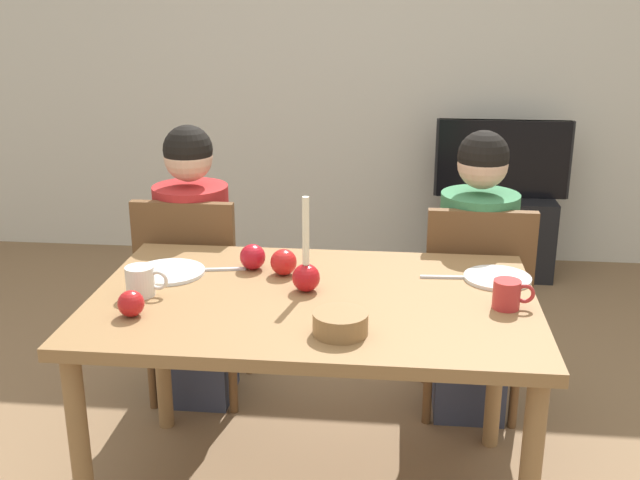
% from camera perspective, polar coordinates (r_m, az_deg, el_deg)
% --- Properties ---
extents(back_wall, '(6.40, 0.10, 2.60)m').
position_cam_1_polar(back_wall, '(4.85, 3.03, 13.83)').
color(back_wall, beige).
rests_on(back_wall, ground).
extents(dining_table, '(1.40, 0.90, 0.75)m').
position_cam_1_polar(dining_table, '(2.47, -0.48, -5.95)').
color(dining_table, olive).
rests_on(dining_table, ground).
extents(chair_left, '(0.40, 0.40, 0.90)m').
position_cam_1_polar(chair_left, '(3.18, -9.38, -3.50)').
color(chair_left, brown).
rests_on(chair_left, ground).
extents(chair_right, '(0.40, 0.40, 0.90)m').
position_cam_1_polar(chair_right, '(3.09, 11.39, -4.29)').
color(chair_right, brown).
rests_on(chair_right, ground).
extents(person_left_child, '(0.30, 0.30, 1.17)m').
position_cam_1_polar(person_left_child, '(3.19, -9.29, -2.32)').
color(person_left_child, '#33384C').
rests_on(person_left_child, ground).
extents(person_right_child, '(0.30, 0.30, 1.17)m').
position_cam_1_polar(person_right_child, '(3.10, 11.40, -3.07)').
color(person_right_child, '#33384C').
rests_on(person_right_child, ground).
extents(tv_stand, '(0.64, 0.40, 0.48)m').
position_cam_1_polar(tv_stand, '(4.79, 12.99, 0.39)').
color(tv_stand, black).
rests_on(tv_stand, ground).
extents(tv, '(0.79, 0.05, 0.46)m').
position_cam_1_polar(tv, '(4.68, 13.39, 5.87)').
color(tv, black).
rests_on(tv, tv_stand).
extents(candle_centerpiece, '(0.09, 0.09, 0.31)m').
position_cam_1_polar(candle_centerpiece, '(2.45, -1.04, -2.37)').
color(candle_centerpiece, red).
rests_on(candle_centerpiece, dining_table).
extents(plate_left, '(0.24, 0.24, 0.01)m').
position_cam_1_polar(plate_left, '(2.66, -11.14, -2.33)').
color(plate_left, silver).
rests_on(plate_left, dining_table).
extents(plate_right, '(0.22, 0.22, 0.01)m').
position_cam_1_polar(plate_right, '(2.63, 13.02, -2.75)').
color(plate_right, white).
rests_on(plate_right, dining_table).
extents(mug_left, '(0.14, 0.09, 0.10)m').
position_cam_1_polar(mug_left, '(2.48, -13.11, -2.98)').
color(mug_left, silver).
rests_on(mug_left, dining_table).
extents(mug_right, '(0.13, 0.08, 0.09)m').
position_cam_1_polar(mug_right, '(2.39, 13.75, -3.94)').
color(mug_right, '#B72D2D').
rests_on(mug_right, dining_table).
extents(fork_left, '(0.18, 0.05, 0.01)m').
position_cam_1_polar(fork_left, '(2.67, -7.48, -2.17)').
color(fork_left, silver).
rests_on(fork_left, dining_table).
extents(fork_right, '(0.18, 0.02, 0.01)m').
position_cam_1_polar(fork_right, '(2.61, 9.42, -2.73)').
color(fork_right, silver).
rests_on(fork_right, dining_table).
extents(bowl_walnuts, '(0.16, 0.16, 0.06)m').
position_cam_1_polar(bowl_walnuts, '(2.17, 1.52, -6.18)').
color(bowl_walnuts, olive).
rests_on(bowl_walnuts, dining_table).
extents(apple_near_candle, '(0.09, 0.09, 0.09)m').
position_cam_1_polar(apple_near_candle, '(2.59, -2.72, -1.65)').
color(apple_near_candle, red).
rests_on(apple_near_candle, dining_table).
extents(apple_by_left_plate, '(0.09, 0.09, 0.09)m').
position_cam_1_polar(apple_by_left_plate, '(2.65, -5.02, -1.25)').
color(apple_by_left_plate, '#B31420').
rests_on(apple_by_left_plate, dining_table).
extents(apple_by_right_mug, '(0.08, 0.08, 0.08)m').
position_cam_1_polar(apple_by_right_mug, '(2.34, -13.84, -4.60)').
color(apple_by_right_mug, '#B51819').
rests_on(apple_by_right_mug, dining_table).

